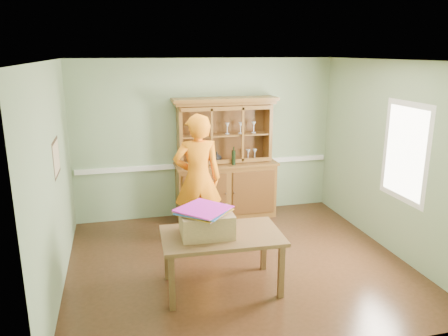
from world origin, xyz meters
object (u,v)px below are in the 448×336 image
object	(u,v)px
cardboard_box	(207,223)
dining_table	(222,240)
person	(198,179)
china_hutch	(225,176)

from	to	relation	value
cardboard_box	dining_table	bearing A→B (deg)	-7.74
cardboard_box	person	bearing A→B (deg)	83.38
dining_table	cardboard_box	xyz separation A→B (m)	(-0.18, 0.02, 0.22)
china_hutch	cardboard_box	bearing A→B (deg)	-109.44
dining_table	person	distance (m)	1.47
china_hutch	dining_table	size ratio (longest dim) A/B	1.42
china_hutch	cardboard_box	world-z (taller)	china_hutch
dining_table	cardboard_box	bearing A→B (deg)	174.60
china_hutch	dining_table	bearing A→B (deg)	-105.29
china_hutch	dining_table	distance (m)	2.42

